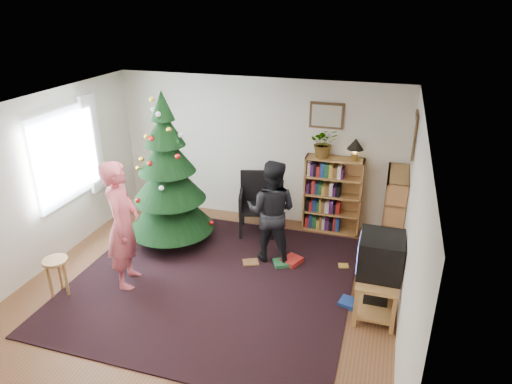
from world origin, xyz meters
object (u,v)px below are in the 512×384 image
(person_by_chair, at_px, (271,212))
(table_lamp, at_px, (355,145))
(person_standing, at_px, (123,225))
(bookshelf_right, at_px, (393,212))
(tv_stand, at_px, (377,288))
(picture_back, at_px, (327,116))
(armchair, at_px, (259,200))
(potted_plant, at_px, (324,143))
(stool, at_px, (56,268))
(bookshelf_back, at_px, (333,194))
(picture_right, at_px, (414,135))
(crt_tv, at_px, (381,255))
(christmas_tree, at_px, (168,183))

(person_by_chair, bearing_deg, table_lamp, -131.55)
(table_lamp, bearing_deg, person_standing, -139.27)
(bookshelf_right, bearing_deg, person_standing, 119.68)
(tv_stand, bearing_deg, picture_back, 116.74)
(bookshelf_right, relative_size, person_standing, 0.72)
(armchair, relative_size, person_standing, 0.57)
(person_by_chair, bearing_deg, potted_plant, -114.76)
(bookshelf_right, relative_size, stool, 2.38)
(bookshelf_back, xyz_separation_m, armchair, (-1.18, -0.36, -0.11))
(picture_back, height_order, stool, picture_back)
(picture_back, relative_size, picture_right, 0.92)
(table_lamp, bearing_deg, tv_stand, -74.04)
(bookshelf_back, distance_m, potted_plant, 0.90)
(armchair, distance_m, table_lamp, 1.81)
(armchair, relative_size, stool, 1.88)
(bookshelf_back, xyz_separation_m, bookshelf_right, (0.99, -0.41, 0.00))
(tv_stand, xyz_separation_m, table_lamp, (-0.57, 1.99, 1.22))
(person_standing, bearing_deg, stool, 109.09)
(armchair, height_order, stool, armchair)
(bookshelf_right, bearing_deg, potted_plant, 70.86)
(stool, relative_size, person_standing, 0.30)
(picture_back, relative_size, tv_stand, 0.61)
(bookshelf_right, xyz_separation_m, crt_tv, (-0.12, -1.58, 0.14))
(crt_tv, bearing_deg, bookshelf_back, 113.53)
(person_standing, relative_size, person_by_chair, 1.14)
(picture_back, bearing_deg, bookshelf_right, -24.71)
(bookshelf_right, height_order, potted_plant, potted_plant)
(crt_tv, distance_m, person_standing, 3.36)
(picture_right, xyz_separation_m, person_standing, (-3.59, -1.79, -1.05))
(stool, distance_m, potted_plant, 4.33)
(christmas_tree, distance_m, person_standing, 1.22)
(crt_tv, distance_m, table_lamp, 2.20)
(picture_back, height_order, crt_tv, picture_back)
(tv_stand, height_order, table_lamp, table_lamp)
(bookshelf_right, bearing_deg, table_lamp, 59.08)
(bookshelf_right, distance_m, armchair, 2.17)
(table_lamp, bearing_deg, christmas_tree, -156.61)
(armchair, bearing_deg, stool, -143.03)
(armchair, distance_m, person_by_chair, 0.97)
(picture_back, bearing_deg, armchair, -153.14)
(picture_right, distance_m, tv_stand, 2.16)
(picture_back, height_order, potted_plant, picture_back)
(picture_right, height_order, potted_plant, picture_right)
(tv_stand, height_order, stool, tv_stand)
(picture_back, height_order, person_by_chair, picture_back)
(tv_stand, xyz_separation_m, person_by_chair, (-1.60, 0.80, 0.47))
(tv_stand, distance_m, potted_plant, 2.56)
(picture_right, relative_size, table_lamp, 1.68)
(bookshelf_right, distance_m, tv_stand, 1.62)
(picture_right, height_order, christmas_tree, christmas_tree)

